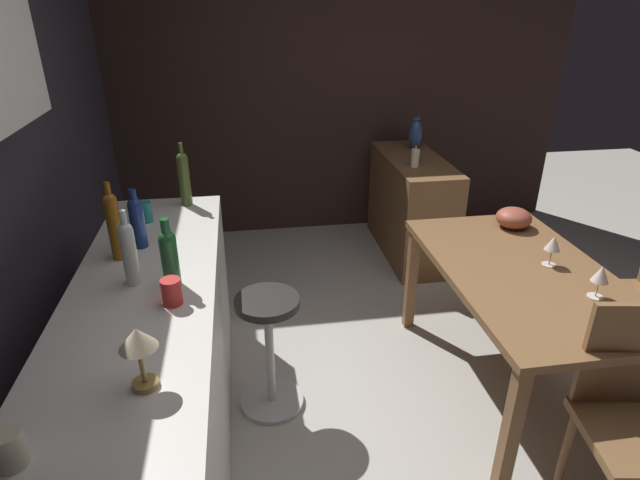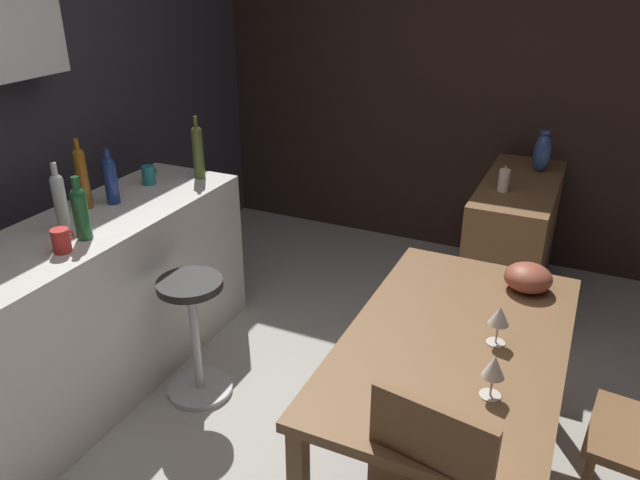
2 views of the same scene
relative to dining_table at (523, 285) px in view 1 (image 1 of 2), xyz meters
The scene contains 22 objects.
ground_plane 0.77m from the dining_table, 112.07° to the left, with size 9.00×9.00×0.00m, color #B7B2A8.
wall_side_right 2.57m from the dining_table, 15.66° to the left, with size 0.10×4.40×2.60m, color #33231E.
dining_table is the anchor object (origin of this frame).
kitchen_counter 1.84m from the dining_table, 95.32° to the left, with size 2.10×0.60×0.90m, color silver.
sideboard_cabinet 1.72m from the dining_table, ahead, with size 1.10×0.44×0.82m, color brown.
chair_near_window 0.79m from the dining_table, behind, with size 0.46×0.46×0.95m.
chair_by_doorway 0.82m from the dining_table, 83.28° to the right, with size 0.44×0.44×0.85m.
bar_stool 1.33m from the dining_table, 87.26° to the left, with size 0.34×0.34×0.66m.
wine_glass_left 0.39m from the dining_table, 147.08° to the right, with size 0.08×0.08×0.16m.
wine_glass_right 0.25m from the dining_table, 76.39° to the right, with size 0.08×0.08×0.16m.
fruit_bowl 0.56m from the dining_table, 20.63° to the right, with size 0.21×0.21×0.12m, color #9E4C38.
wine_bottle_olive 1.91m from the dining_table, 65.88° to the left, with size 0.06×0.06×0.36m.
wine_bottle_amber 2.00m from the dining_table, 86.25° to the left, with size 0.06×0.06×0.36m.
wine_bottle_cobalt 1.93m from the dining_table, 82.73° to the left, with size 0.07×0.07×0.29m.
wine_bottle_clear 1.89m from the dining_table, 93.68° to the left, with size 0.06×0.06×0.33m.
wine_bottle_green 1.74m from the dining_table, 95.32° to the left, with size 0.07×0.07×0.30m.
cup_red 1.73m from the dining_table, 100.20° to the left, with size 0.11×0.08×0.11m.
cup_cream 2.27m from the dining_table, 116.98° to the left, with size 0.11×0.08×0.11m.
cup_teal 1.99m from the dining_table, 73.84° to the left, with size 0.11×0.07×0.11m.
counter_lamp 1.92m from the dining_table, 114.32° to the left, with size 0.12×0.12×0.21m.
pillar_candle_tall 1.52m from the dining_table, ahead, with size 0.06×0.06×0.16m.
vase_ceramic_blue 1.98m from the dining_table, ahead, with size 0.11×0.11×0.27m.
Camera 1 is at (-1.93, 1.00, 1.99)m, focal length 28.94 mm.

